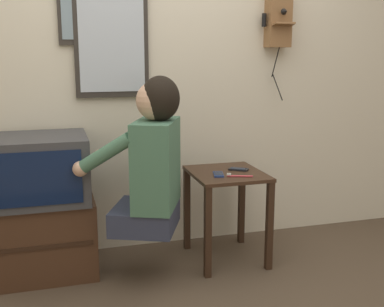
{
  "coord_description": "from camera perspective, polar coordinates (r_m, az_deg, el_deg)",
  "views": [
    {
      "loc": [
        -0.69,
        -1.99,
        1.34
      ],
      "look_at": [
        0.12,
        0.78,
        0.74
      ],
      "focal_mm": 45.0,
      "sensor_mm": 36.0,
      "label": 1
    }
  ],
  "objects": [
    {
      "name": "television",
      "position": [
        3.01,
        -17.44,
        -1.7
      ],
      "size": [
        0.55,
        0.52,
        0.39
      ],
      "color": "#38383A",
      "rests_on": "tv_stand"
    },
    {
      "name": "person",
      "position": [
        2.79,
        -4.79,
        -0.64
      ],
      "size": [
        0.66,
        0.6,
        0.9
      ],
      "rotation": [
        0.0,
        0.0,
        1.16
      ],
      "color": "#2D3347",
      "rests_on": "ground_plane"
    },
    {
      "name": "framed_picture",
      "position": [
        3.22,
        -12.77,
        16.77
      ],
      "size": [
        0.32,
        0.03,
        0.49
      ],
      "color": "#2D2823"
    },
    {
      "name": "wall_back",
      "position": [
        3.31,
        -4.3,
        10.6
      ],
      "size": [
        6.8,
        0.05,
        2.55
      ],
      "color": "beige",
      "rests_on": "ground_plane"
    },
    {
      "name": "cell_phone_held",
      "position": [
        3.02,
        3.15,
        -2.47
      ],
      "size": [
        0.09,
        0.13,
        0.01
      ],
      "rotation": [
        0.0,
        0.0,
        -0.24
      ],
      "color": "navy",
      "rests_on": "side_table"
    },
    {
      "name": "wall_phone_antique",
      "position": [
        3.53,
        10.2,
        15.74
      ],
      "size": [
        0.21,
        0.18,
        0.83
      ],
      "color": "brown"
    },
    {
      "name": "wall_mirror",
      "position": [
        3.22,
        -9.53,
        13.23
      ],
      "size": [
        0.48,
        0.03,
        0.75
      ],
      "color": "#2D2823"
    },
    {
      "name": "cell_phone_spare",
      "position": [
        3.16,
        5.53,
        -1.87
      ],
      "size": [
        0.14,
        0.12,
        0.01
      ],
      "rotation": [
        0.0,
        0.0,
        0.93
      ],
      "color": "black",
      "rests_on": "side_table"
    },
    {
      "name": "tv_stand",
      "position": [
        3.14,
        -16.78,
        -9.37
      ],
      "size": [
        0.58,
        0.47,
        0.47
      ],
      "color": "#422819",
      "rests_on": "ground_plane"
    },
    {
      "name": "toothbrush",
      "position": [
        2.99,
        5.45,
        -2.64
      ],
      "size": [
        0.16,
        0.06,
        0.02
      ],
      "rotation": [
        0.0,
        0.0,
        1.23
      ],
      "color": "#D83F4C",
      "rests_on": "side_table"
    },
    {
      "name": "side_table",
      "position": [
        3.14,
        4.1,
        -4.57
      ],
      "size": [
        0.46,
        0.51,
        0.59
      ],
      "color": "#382316",
      "rests_on": "ground_plane"
    }
  ]
}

